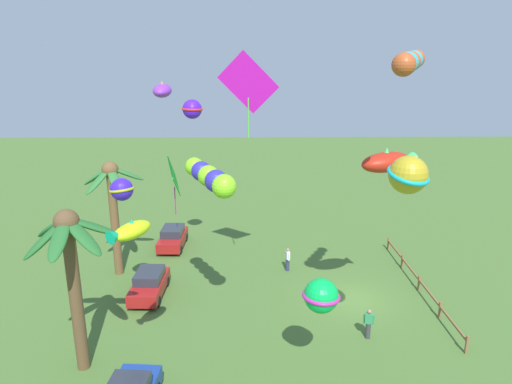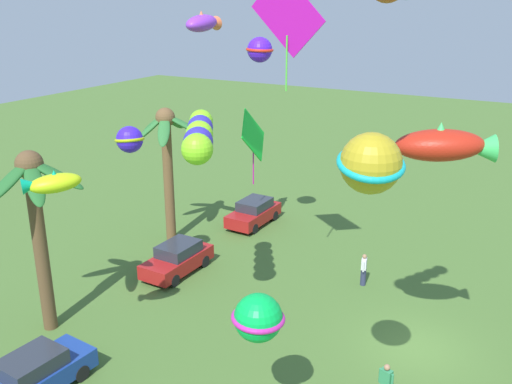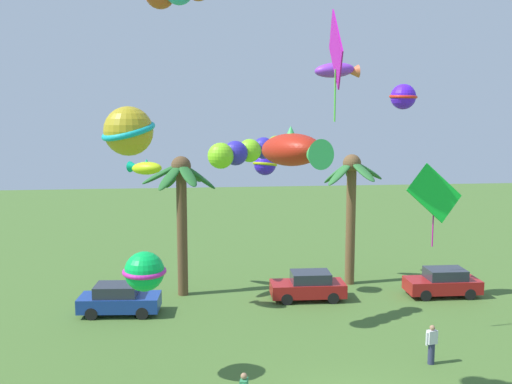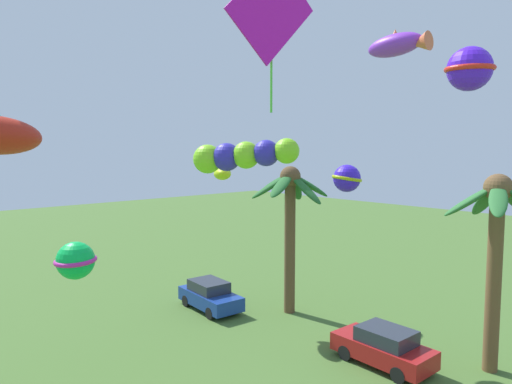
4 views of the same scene
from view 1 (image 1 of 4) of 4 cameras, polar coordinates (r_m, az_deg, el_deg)
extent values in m
plane|color=#476B2D|center=(27.77, 12.17, -13.17)|extent=(120.00, 120.00, 0.00)
cylinder|color=brown|center=(30.29, -17.35, -3.76)|extent=(0.54, 0.54, 7.01)
ellipsoid|color=#2D7033|center=(30.35, -17.69, 2.34)|extent=(2.13, 1.01, 1.34)
ellipsoid|color=#2D7033|center=(29.90, -19.40, 1.89)|extent=(1.03, 2.09, 1.43)
ellipsoid|color=#2D7033|center=(29.03, -19.27, 1.32)|extent=(1.83, 1.73, 1.58)
ellipsoid|color=#2D7033|center=(28.59, -17.35, 1.39)|extent=(2.01, 1.57, 1.48)
ellipsoid|color=#2D7033|center=(29.49, -15.94, 2.22)|extent=(1.34, 2.18, 1.22)
sphere|color=brown|center=(29.33, -17.92, 2.70)|extent=(1.03, 1.03, 1.03)
cylinder|color=brown|center=(21.65, -21.77, -12.29)|extent=(0.55, 0.55, 7.04)
ellipsoid|color=#236028|center=(21.31, -22.03, -4.09)|extent=(2.06, 0.89, 1.64)
ellipsoid|color=#236028|center=(21.21, -24.28, -4.12)|extent=(1.66, 2.15, 1.43)
ellipsoid|color=#236028|center=(20.43, -25.06, -5.40)|extent=(1.50, 2.02, 1.70)
ellipsoid|color=#236028|center=(19.51, -23.58, -5.53)|extent=(2.22, 0.78, 1.30)
ellipsoid|color=#236028|center=(19.68, -20.97, -5.30)|extent=(1.70, 2.12, 1.45)
ellipsoid|color=#236028|center=(20.38, -19.76, -4.16)|extent=(1.35, 2.29, 1.26)
sphere|color=brown|center=(20.30, -22.79, -3.46)|extent=(1.05, 1.05, 1.05)
cube|color=brown|center=(24.77, 25.04, -17.04)|extent=(0.12, 0.12, 0.95)
cube|color=brown|center=(27.18, 22.18, -13.61)|extent=(0.12, 0.12, 0.95)
cube|color=brown|center=(29.73, 19.86, -10.72)|extent=(0.12, 0.12, 0.95)
cube|color=brown|center=(32.38, 17.95, -8.29)|extent=(0.12, 0.12, 0.95)
cube|color=brown|center=(35.11, 16.35, -6.22)|extent=(0.12, 0.12, 0.95)
cube|color=brown|center=(29.65, 19.89, -10.39)|extent=(12.62, 0.09, 0.11)
cube|color=#A51919|center=(28.09, -13.28, -11.49)|extent=(3.95, 1.83, 0.70)
cube|color=#282D38|center=(27.94, -13.29, -10.20)|extent=(2.08, 1.56, 0.56)
cylinder|color=black|center=(27.02, -12.21, -13.31)|extent=(0.61, 0.20, 0.60)
cylinder|color=black|center=(27.41, -15.48, -13.10)|extent=(0.61, 0.20, 0.60)
cylinder|color=black|center=(29.10, -11.14, -11.00)|extent=(0.61, 0.20, 0.60)
cylinder|color=black|center=(29.46, -14.17, -10.85)|extent=(0.61, 0.20, 0.60)
cube|color=#A51919|center=(34.63, -10.45, -5.91)|extent=(3.95, 1.81, 0.70)
cube|color=#282D38|center=(34.54, -10.46, -4.85)|extent=(2.07, 1.55, 0.56)
cylinder|color=black|center=(33.50, -9.50, -7.18)|extent=(0.60, 0.20, 0.60)
cylinder|color=black|center=(33.81, -12.12, -7.11)|extent=(0.60, 0.20, 0.60)
cylinder|color=black|center=(35.70, -8.83, -5.66)|extent=(0.60, 0.20, 0.60)
cylinder|color=black|center=(35.99, -11.29, -5.61)|extent=(0.60, 0.20, 0.60)
cylinder|color=#2D3351|center=(30.55, 3.99, -9.11)|extent=(0.26, 0.26, 0.84)
cube|color=silver|center=(30.26, 4.01, -7.93)|extent=(0.42, 0.30, 0.54)
sphere|color=#A37556|center=(30.11, 4.03, -7.28)|extent=(0.21, 0.21, 0.21)
cylinder|color=silver|center=(30.08, 4.14, -8.19)|extent=(0.09, 0.09, 0.52)
cylinder|color=silver|center=(30.48, 3.88, -7.85)|extent=(0.09, 0.09, 0.52)
cylinder|color=#38383D|center=(24.40, 13.92, -16.57)|extent=(0.26, 0.26, 0.84)
cube|color=#338956|center=(24.04, 14.04, -15.18)|extent=(0.32, 0.43, 0.54)
sphere|color=#A37556|center=(23.85, 14.10, -14.41)|extent=(0.21, 0.21, 0.21)
cylinder|color=#338956|center=(24.08, 14.60, -15.32)|extent=(0.09, 0.09, 0.52)
cylinder|color=#338956|center=(24.06, 13.46, -15.25)|extent=(0.09, 0.09, 0.52)
cube|color=#C014AB|center=(24.14, -0.99, 13.66)|extent=(0.32, 3.24, 3.24)
cylinder|color=#53CE3C|center=(24.29, -0.97, 9.30)|extent=(0.07, 0.07, 2.11)
sphere|color=#381CD9|center=(23.82, -16.56, 0.31)|extent=(1.16, 1.16, 1.16)
torus|color=#ABB913|center=(23.82, -16.56, 0.31)|extent=(1.79, 1.79, 0.33)
cube|color=#11C52A|center=(32.17, -10.30, 1.98)|extent=(3.17, 0.69, 3.09)
cylinder|color=#CF119B|center=(32.65, -10.15, -1.10)|extent=(0.07, 0.07, 2.07)
ellipsoid|color=#BEDF17|center=(17.85, -15.32, -4.70)|extent=(1.88, 1.69, 0.70)
cone|color=#0AAB7B|center=(17.41, -17.24, -5.25)|extent=(0.77, 0.76, 0.56)
cone|color=#0AAB7B|center=(17.76, -15.39, -3.86)|extent=(0.47, 0.47, 0.34)
ellipsoid|color=red|center=(22.63, 16.05, 3.63)|extent=(2.21, 2.99, 1.10)
cone|color=#3CCB5F|center=(23.39, 18.36, 3.67)|extent=(1.11, 1.13, 0.89)
cone|color=#3CCB5F|center=(22.55, 16.14, 4.71)|extent=(0.69, 0.69, 0.54)
ellipsoid|color=purple|center=(25.72, -11.72, 12.40)|extent=(2.04, 1.03, 0.86)
cone|color=#E6683D|center=(26.60, -11.39, 12.39)|extent=(0.68, 0.64, 0.67)
cone|color=#E6683D|center=(25.71, -11.76, 13.12)|extent=(0.40, 0.40, 0.40)
sphere|color=#0ABE48|center=(19.11, 8.21, -12.81)|extent=(1.44, 1.44, 1.44)
torus|color=#C0269C|center=(19.11, 8.21, -12.81)|extent=(1.67, 1.68, 0.25)
sphere|color=#B94E22|center=(18.34, 18.13, 15.02)|extent=(0.90, 0.90, 0.90)
sphere|color=#2FA8C0|center=(18.95, 18.50, 15.16)|extent=(0.86, 0.86, 0.86)
sphere|color=#B94E22|center=(19.57, 18.84, 15.28)|extent=(0.83, 0.83, 0.83)
sphere|color=#2FA8C0|center=(20.19, 19.17, 15.40)|extent=(0.79, 0.79, 0.79)
sphere|color=#B94E22|center=(20.81, 19.47, 15.52)|extent=(0.75, 0.75, 0.75)
sphere|color=#5019ED|center=(28.65, -8.04, 10.30)|extent=(1.20, 1.20, 1.20)
torus|color=red|center=(28.65, -8.04, 10.30)|extent=(1.82, 1.82, 0.19)
sphere|color=#84E121|center=(20.25, -4.04, 0.71)|extent=(1.11, 1.11, 1.11)
sphere|color=#2F28B4|center=(20.89, -5.06, 1.39)|extent=(1.07, 1.07, 1.07)
sphere|color=#84E121|center=(21.54, -6.02, 2.02)|extent=(1.02, 1.02, 1.02)
sphere|color=#2F28B4|center=(22.20, -6.92, 2.62)|extent=(0.98, 0.98, 0.98)
sphere|color=#84E121|center=(22.86, -7.77, 3.19)|extent=(0.93, 0.93, 0.93)
sphere|color=#B39C1F|center=(17.93, 18.64, 2.07)|extent=(1.46, 1.46, 1.46)
torus|color=#13A5AD|center=(17.93, 18.64, 2.07)|extent=(2.21, 2.21, 0.60)
camera|label=2|loc=(10.62, 67.73, 4.16)|focal=40.03mm
camera|label=3|loc=(30.09, 51.26, 3.30)|focal=41.28mm
camera|label=4|loc=(35.59, 14.69, 7.49)|focal=32.65mm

